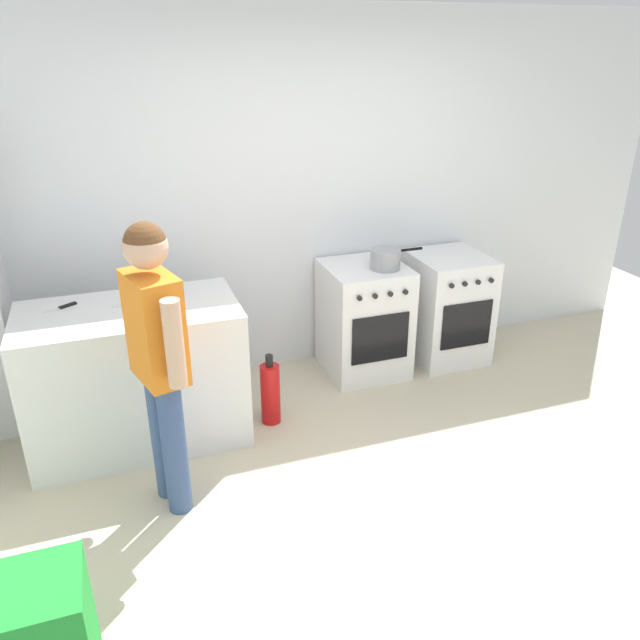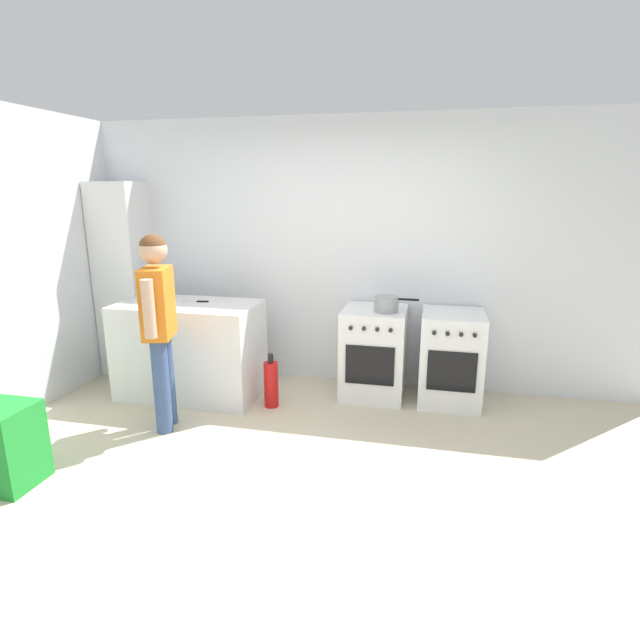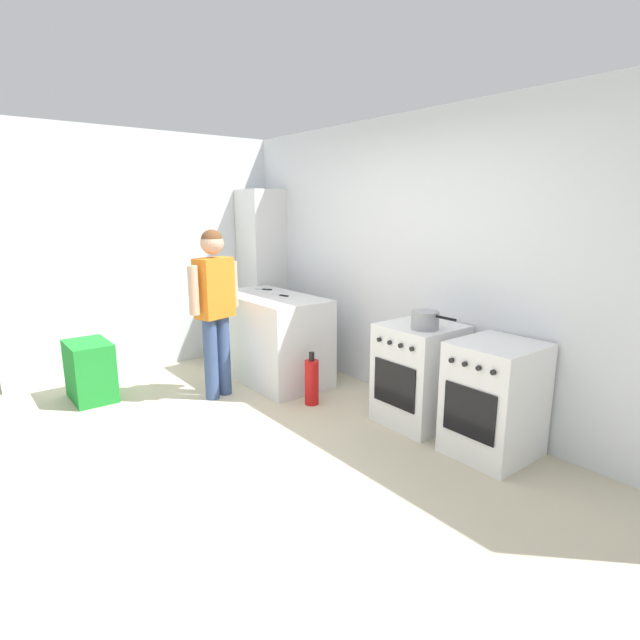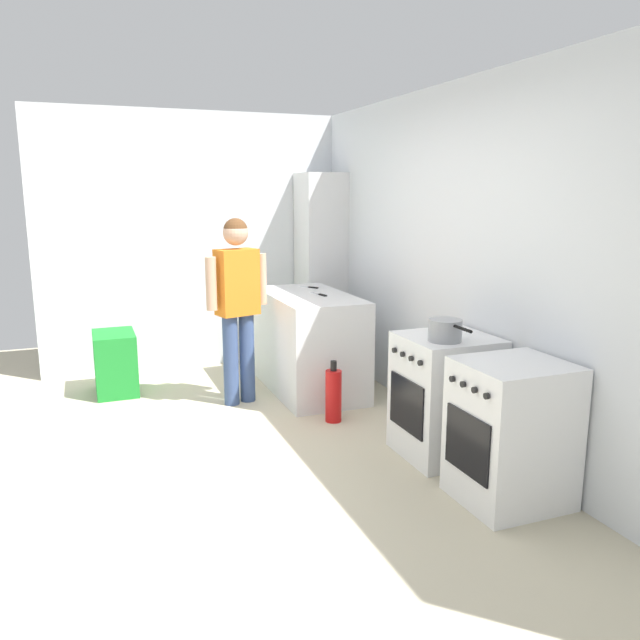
# 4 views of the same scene
# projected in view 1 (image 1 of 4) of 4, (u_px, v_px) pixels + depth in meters

# --- Properties ---
(ground_plane) EXTENTS (8.00, 8.00, 0.00)m
(ground_plane) POSITION_uv_depth(u_px,v_px,m) (415.00, 508.00, 3.43)
(ground_plane) COLOR beige
(back_wall) EXTENTS (6.00, 0.10, 2.60)m
(back_wall) POSITION_uv_depth(u_px,v_px,m) (304.00, 198.00, 4.58)
(back_wall) COLOR silver
(back_wall) RESTS_ON ground
(counter_unit) EXTENTS (1.30, 0.70, 0.90)m
(counter_unit) POSITION_uv_depth(u_px,v_px,m) (136.00, 376.00, 3.87)
(counter_unit) COLOR silver
(counter_unit) RESTS_ON ground
(oven_left) EXTENTS (0.58, 0.62, 0.85)m
(oven_left) POSITION_uv_depth(u_px,v_px,m) (364.00, 319.00, 4.72)
(oven_left) COLOR white
(oven_left) RESTS_ON ground
(oven_right) EXTENTS (0.55, 0.62, 0.85)m
(oven_right) POSITION_uv_depth(u_px,v_px,m) (446.00, 307.00, 4.94)
(oven_right) COLOR white
(oven_right) RESTS_ON ground
(pot) EXTENTS (0.40, 0.22, 0.14)m
(pot) POSITION_uv_depth(u_px,v_px,m) (386.00, 259.00, 4.47)
(pot) COLOR gray
(pot) RESTS_ON oven_left
(knife_utility) EXTENTS (0.25, 0.08, 0.01)m
(knife_utility) POSITION_uv_depth(u_px,v_px,m) (135.00, 303.00, 3.77)
(knife_utility) COLOR silver
(knife_utility) RESTS_ON counter_unit
(knife_paring) EXTENTS (0.19, 0.13, 0.01)m
(knife_paring) POSITION_uv_depth(u_px,v_px,m) (63.00, 307.00, 3.70)
(knife_paring) COLOR silver
(knife_paring) RESTS_ON counter_unit
(person) EXTENTS (0.28, 0.55, 1.60)m
(person) POSITION_uv_depth(u_px,v_px,m) (157.00, 349.00, 3.11)
(person) COLOR #384C7A
(person) RESTS_ON ground
(fire_extinguisher) EXTENTS (0.13, 0.13, 0.50)m
(fire_extinguisher) POSITION_uv_depth(u_px,v_px,m) (270.00, 393.00, 4.13)
(fire_extinguisher) COLOR red
(fire_extinguisher) RESTS_ON ground
(recycling_crate_upper) EXTENTS (0.52, 0.36, 0.28)m
(recycling_crate_upper) POSITION_uv_depth(u_px,v_px,m) (12.00, 620.00, 2.27)
(recycling_crate_upper) COLOR #1E842D
(recycling_crate_upper) RESTS_ON recycling_crate_lower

